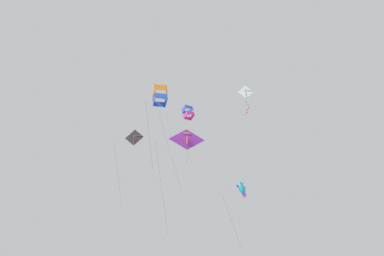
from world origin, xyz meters
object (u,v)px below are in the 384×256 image
kite_box_mid_left (188,113)px  kite_fish_low_drifter (242,188)px  kite_diamond_near_right (246,93)px  kite_delta_highest (187,140)px  kite_diamond_near_left (134,138)px  kite_box_upper_right (160,96)px

kite_box_mid_left → kite_fish_low_drifter: bearing=110.7°
kite_fish_low_drifter → kite_box_mid_left: (-1.41, 6.31, 9.35)m
kite_fish_low_drifter → kite_diamond_near_right: bearing=50.0°
kite_delta_highest → kite_diamond_near_right: 7.07m
kite_box_mid_left → kite_diamond_near_left: kite_box_mid_left is taller
kite_diamond_near_right → kite_diamond_near_left: bearing=-39.2°
kite_box_mid_left → kite_diamond_near_right: bearing=87.1°
kite_fish_low_drifter → kite_delta_highest: kite_delta_highest is taller
kite_diamond_near_right → kite_delta_highest: bearing=-39.0°
kite_delta_highest → kite_box_upper_right: kite_box_upper_right is taller
kite_fish_low_drifter → kite_box_mid_left: kite_box_mid_left is taller
kite_delta_highest → kite_box_upper_right: (-4.34, -1.52, 2.70)m
kite_fish_low_drifter → kite_diamond_near_left: (-7.46, 7.47, 5.40)m
kite_diamond_near_right → kite_diamond_near_left: 12.59m
kite_fish_low_drifter → kite_box_mid_left: size_ratio=0.69×
kite_delta_highest → kite_box_mid_left: 8.18m
kite_diamond_near_right → kite_box_upper_right: bearing=-2.4°
kite_delta_highest → kite_box_mid_left: (4.06, 4.74, 5.29)m
kite_diamond_near_right → kite_box_mid_left: (2.05, 10.61, 1.91)m
kite_diamond_near_right → kite_box_mid_left: size_ratio=0.35×
kite_box_upper_right → kite_diamond_near_left: 7.89m
kite_fish_low_drifter → kite_diamond_near_left: kite_diamond_near_left is taller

